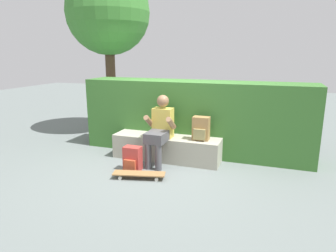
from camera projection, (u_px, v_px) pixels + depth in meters
ground_plane at (159, 166)px, 5.09m from camera, size 24.00×24.00×0.00m
bench_main at (167, 148)px, 5.39m from camera, size 1.94×0.50×0.43m
person_skater at (160, 128)px, 5.10m from camera, size 0.49×0.62×1.18m
skateboard_near_person at (139, 174)px, 4.58m from camera, size 0.82×0.39×0.09m
backpack_on_bench at (201, 129)px, 5.08m from camera, size 0.28×0.23×0.40m
backpack_on_ground at (132, 159)px, 4.88m from camera, size 0.28×0.23×0.40m
hedge_row at (195, 117)px, 5.72m from camera, size 4.30×0.76×1.37m
tree_behind_bench at (108, 14)px, 6.88m from camera, size 1.94×1.94×3.76m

